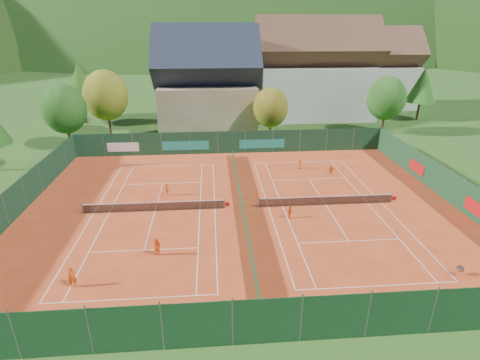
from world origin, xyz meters
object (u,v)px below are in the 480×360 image
ball_hopper (460,269)px  player_left_mid (157,247)px  player_left_far (167,189)px  player_right_far_b (331,170)px  chalet (207,86)px  player_right_near (290,212)px  player_left_near (72,277)px  hotel_block_a (315,75)px  player_right_far_a (300,164)px  hotel_block_b (373,73)px

ball_hopper → player_left_mid: bearing=169.2°
player_left_far → player_right_far_b: player_left_far is taller
chalet → player_left_far: (-4.20, -26.61, -5.98)m
player_right_near → ball_hopper: bearing=-101.1°
player_left_near → player_right_far_b: size_ratio=1.28×
hotel_block_a → player_right_far_a: size_ratio=18.21×
hotel_block_a → player_left_far: bearing=-125.4°
player_right_far_a → player_right_far_b: bearing=144.2°
player_left_far → player_right_far_a: bearing=-122.9°
player_left_mid → player_right_far_b: player_left_mid is taller
player_left_far → player_right_far_a: player_left_far is taller
hotel_block_b → player_left_mid: 63.41m
hotel_block_b → chalet: bearing=-157.0°
player_left_far → player_right_far_b: size_ratio=1.08×
player_right_far_a → player_right_far_b: player_right_far_b is taller
chalet → hotel_block_b: chalet is taller
ball_hopper → player_left_far: size_ratio=0.62×
hotel_block_a → hotel_block_b: size_ratio=1.25×
chalet → player_right_far_b: 27.08m
player_left_near → player_right_far_b: player_left_near is taller
player_left_mid → player_right_far_b: size_ratio=1.25×
player_right_far_b → chalet: bearing=-60.6°
player_right_near → hotel_block_b: bearing=1.8°
player_left_near → player_left_mid: size_ratio=1.02×
player_right_far_b → player_left_mid: bearing=38.0°
ball_hopper → player_left_near: (-25.85, 0.87, 0.21)m
player_left_mid → player_right_far_b: 22.94m
ball_hopper → chalet: bearing=112.3°
chalet → player_right_far_a: chalet is taller
hotel_block_a → ball_hopper: bearing=-92.5°
chalet → player_left_mid: 37.92m
ball_hopper → player_right_near: player_right_near is taller
hotel_block_b → player_right_far_b: 41.74m
player_right_near → player_right_far_b: bearing=-3.5°
ball_hopper → player_left_far: 25.72m
ball_hopper → player_left_near: 25.87m
hotel_block_b → player_right_near: bearing=-119.3°
hotel_block_a → player_left_mid: size_ratio=14.49×
ball_hopper → player_right_far_b: size_ratio=0.67×
hotel_block_b → player_left_far: 55.40m
player_right_far_a → chalet: bearing=-61.4°
chalet → player_right_near: (7.05, -32.29, -6.01)m
chalet → player_right_far_b: bearing=-58.6°
hotel_block_a → hotel_block_b: hotel_block_a is taller
player_left_near → player_left_mid: player_left_near is taller
chalet → ball_hopper: chalet is taller
ball_hopper → player_right_far_a: size_ratio=0.67×
player_left_far → player_left_near: bearing=105.3°
player_right_far_a → player_right_near: bearing=73.7°
player_right_near → player_left_near: bearing=147.9°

